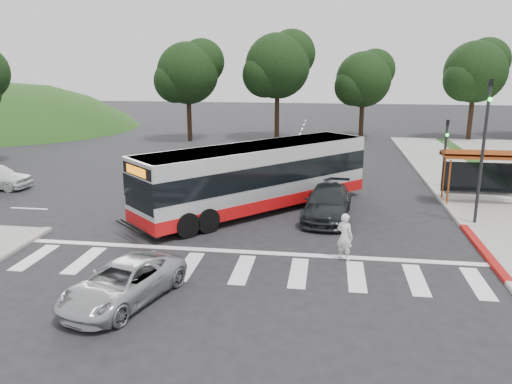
% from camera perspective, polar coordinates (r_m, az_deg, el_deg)
% --- Properties ---
extents(ground, '(140.00, 140.00, 0.00)m').
position_cam_1_polar(ground, '(22.65, 0.59, -3.86)').
color(ground, black).
rests_on(ground, ground).
extents(sidewalk_east, '(4.00, 40.00, 0.12)m').
position_cam_1_polar(sidewalk_east, '(31.22, 23.13, 0.26)').
color(sidewalk_east, gray).
rests_on(sidewalk_east, ground).
extents(curb_east, '(0.30, 40.00, 0.15)m').
position_cam_1_polar(curb_east, '(30.76, 19.54, 0.42)').
color(curb_east, '#9E9991').
rests_on(curb_east, ground).
extents(curb_east_red, '(0.32, 6.00, 0.15)m').
position_cam_1_polar(curb_east_red, '(21.46, 24.52, -6.09)').
color(curb_east_red, maroon).
rests_on(curb_east_red, ground).
extents(hillside_nw, '(44.00, 44.00, 10.00)m').
position_cam_1_polar(hillside_nw, '(62.42, -25.95, 6.58)').
color(hillside_nw, '#214115').
rests_on(hillside_nw, ground).
extents(crosswalk_ladder, '(18.00, 2.60, 0.01)m').
position_cam_1_polar(crosswalk_ladder, '(18.03, -1.56, -8.84)').
color(crosswalk_ladder, silver).
rests_on(crosswalk_ladder, ground).
extents(bus_shelter, '(4.20, 1.60, 2.86)m').
position_cam_1_polar(bus_shelter, '(27.98, 24.66, 3.36)').
color(bus_shelter, '#A4481B').
rests_on(bus_shelter, sidewalk_east).
extents(traffic_signal_ne_tall, '(0.18, 0.37, 6.50)m').
position_cam_1_polar(traffic_signal_ne_tall, '(23.99, 24.62, 5.39)').
color(traffic_signal_ne_tall, black).
rests_on(traffic_signal_ne_tall, ground).
extents(traffic_signal_ne_short, '(0.18, 0.37, 4.00)m').
position_cam_1_polar(traffic_signal_ne_short, '(30.89, 20.84, 4.92)').
color(traffic_signal_ne_short, black).
rests_on(traffic_signal_ne_short, ground).
extents(tree_ne_a, '(6.16, 5.74, 9.30)m').
position_cam_1_polar(tree_ne_a, '(51.10, 23.85, 12.55)').
color(tree_ne_a, black).
rests_on(tree_ne_a, parking_lot).
extents(tree_north_a, '(6.60, 6.15, 10.17)m').
position_cam_1_polar(tree_north_a, '(47.59, 2.58, 14.32)').
color(tree_north_a, black).
rests_on(tree_north_a, ground).
extents(tree_north_b, '(5.72, 5.33, 8.43)m').
position_cam_1_polar(tree_north_b, '(49.47, 12.28, 12.56)').
color(tree_north_b, black).
rests_on(tree_north_b, ground).
extents(tree_north_c, '(6.16, 5.74, 9.30)m').
position_cam_1_polar(tree_north_c, '(47.12, -7.69, 13.44)').
color(tree_north_c, black).
rests_on(tree_north_c, ground).
extents(transit_bus, '(10.65, 11.12, 3.27)m').
position_cam_1_polar(transit_bus, '(24.53, 0.13, 1.57)').
color(transit_bus, silver).
rests_on(transit_bus, ground).
extents(pedestrian, '(0.78, 0.72, 1.80)m').
position_cam_1_polar(pedestrian, '(18.88, 10.10, -5.05)').
color(pedestrian, white).
rests_on(pedestrian, ground).
extents(dark_sedan, '(2.51, 5.23, 1.47)m').
position_cam_1_polar(dark_sedan, '(23.79, 8.18, -1.24)').
color(dark_sedan, black).
rests_on(dark_sedan, ground).
extents(silver_suv_south, '(3.29, 4.87, 1.24)m').
position_cam_1_polar(silver_suv_south, '(16.07, -14.96, -10.00)').
color(silver_suv_south, '#A5A7AB').
rests_on(silver_suv_south, ground).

